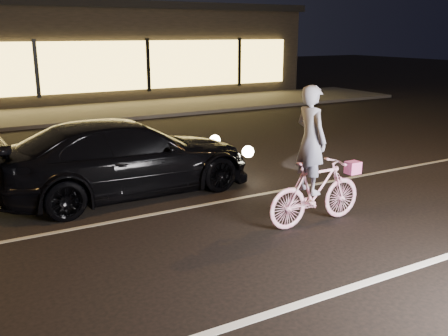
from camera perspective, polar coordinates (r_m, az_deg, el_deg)
ground at (r=6.99m, az=1.23°, el=-9.78°), size 90.00×90.00×0.00m
lane_stripe_near at (r=5.90m, az=8.94°, el=-15.03°), size 60.00×0.12×0.01m
lane_stripe_far at (r=8.64m, az=-5.56°, el=-4.80°), size 60.00×0.10×0.01m
sidewalk at (r=18.95m, az=-19.32°, el=5.64°), size 30.00×4.00×0.12m
storefront at (r=24.63m, az=-22.39°, el=12.31°), size 25.40×8.42×4.20m
cyclist at (r=7.89m, az=10.32°, el=-0.96°), size 1.76×0.60×2.21m
sedan at (r=9.49m, az=-11.09°, el=1.23°), size 4.92×2.18×1.40m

